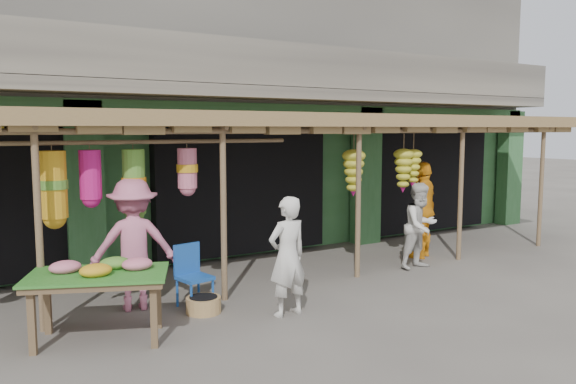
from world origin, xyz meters
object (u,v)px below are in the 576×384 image
person_shopper (134,244)px  blue_chair (192,272)px  person_front (288,256)px  person_right (421,226)px  flower_table (100,276)px  person_vendor (423,210)px

person_shopper → blue_chair: bearing=170.6°
blue_chair → person_front: (0.96, -1.07, 0.32)m
person_front → person_right: person_front is taller
person_right → person_shopper: size_ratio=0.85×
flower_table → person_vendor: person_vendor is taller
flower_table → person_shopper: bearing=76.7°
person_front → person_shopper: person_shopper is taller
flower_table → blue_chair: 1.60m
person_shopper → flower_table: bearing=66.4°
person_front → person_shopper: bearing=-44.2°
person_right → flower_table: bearing=-177.9°
flower_table → person_shopper: person_shopper is taller
blue_chair → person_shopper: 0.90m
blue_chair → person_front: bearing=-59.7°
blue_chair → person_front: size_ratio=0.54×
person_right → blue_chair: bearing=175.2°
person_vendor → person_shopper: bearing=-26.0°
person_vendor → person_right: bearing=14.3°
flower_table → blue_chair: bearing=47.6°
flower_table → person_front: person_front is taller
blue_chair → person_right: 4.39m
flower_table → blue_chair: size_ratio=2.07×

